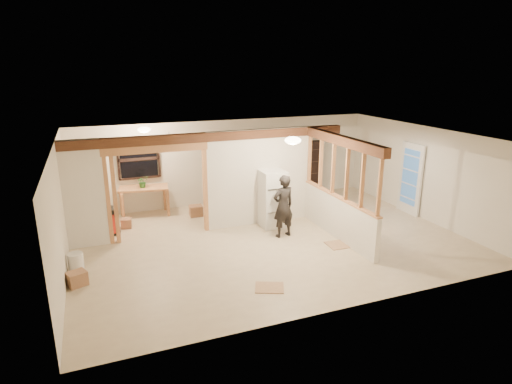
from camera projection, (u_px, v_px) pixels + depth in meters
name	position (u px, v px, depth m)	size (l,w,h in m)	color
floor	(270.00, 240.00, 10.30)	(9.00, 6.50, 0.01)	beige
ceiling	(271.00, 137.00, 9.58)	(9.00, 6.50, 0.01)	white
wall_back	(228.00, 162.00, 12.84)	(9.00, 0.01, 2.50)	silver
wall_front	(348.00, 242.00, 7.04)	(9.00, 0.01, 2.50)	silver
wall_left	(60.00, 214.00, 8.37)	(0.01, 6.50, 2.50)	silver
wall_right	(424.00, 173.00, 11.50)	(0.01, 6.50, 2.50)	silver
partition_left_stub	(84.00, 195.00, 9.60)	(0.90, 0.12, 2.50)	silver
partition_center	(259.00, 177.00, 11.08)	(2.80, 0.12, 2.50)	silver
doorway_frame	(159.00, 193.00, 10.22)	(2.46, 0.14, 2.20)	tan
header_beam_back	(213.00, 137.00, 10.34)	(7.00, 0.18, 0.22)	#57301D
header_beam_right	(342.00, 140.00, 9.81)	(0.18, 3.30, 0.22)	#57301D
pony_wall	(337.00, 217.00, 10.35)	(0.12, 3.20, 1.00)	silver
stud_partition	(340.00, 171.00, 10.02)	(0.14, 3.20, 1.32)	tan
window_back	(139.00, 159.00, 11.78)	(1.12, 0.10, 1.10)	black
french_door	(410.00, 179.00, 11.90)	(0.12, 0.86, 2.00)	white
ceiling_dome_main	(293.00, 140.00, 9.24)	(0.36, 0.36, 0.16)	#FFEABF
ceiling_dome_util	(144.00, 130.00, 10.77)	(0.32, 0.32, 0.14)	#FFEABF
hanging_bulb	(170.00, 145.00, 10.40)	(0.07, 0.07, 0.07)	#FFD88C
refrigerator	(273.00, 199.00, 10.98)	(0.61, 0.59, 1.48)	white
woman	(283.00, 206.00, 10.30)	(0.57, 0.37, 1.55)	#2C2828
work_table	(145.00, 201.00, 11.85)	(1.32, 0.66, 0.83)	tan
potted_plant	(143.00, 182.00, 11.64)	(0.30, 0.26, 0.33)	#315F26
shop_vac	(109.00, 221.00, 10.57)	(0.52, 0.52, 0.68)	#B1180C
bookshelf	(308.00, 168.00, 13.66)	(0.87, 0.29, 1.73)	black
bucket	(76.00, 262.00, 8.70)	(0.30, 0.30, 0.38)	silver
box_util_a	(196.00, 211.00, 11.90)	(0.35, 0.30, 0.30)	#9C6B4B
box_util_b	(126.00, 223.00, 11.05)	(0.26, 0.26, 0.24)	#9C6B4B
box_front	(77.00, 279.00, 8.14)	(0.34, 0.28, 0.28)	#9C6B4B
floor_panel_near	(338.00, 245.00, 10.00)	(0.49, 0.49, 0.02)	tan
floor_panel_far	(269.00, 288.00, 8.08)	(0.54, 0.43, 0.02)	tan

